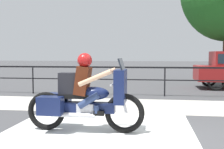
# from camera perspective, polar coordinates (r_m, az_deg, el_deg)

# --- Properties ---
(ground_plane) EXTENTS (120.00, 120.00, 0.00)m
(ground_plane) POSITION_cam_1_polar(r_m,az_deg,el_deg) (5.20, 13.25, -13.20)
(ground_plane) COLOR #424244
(sidewalk_band) EXTENTS (44.00, 2.40, 0.01)m
(sidewalk_band) POSITION_cam_1_polar(r_m,az_deg,el_deg) (8.50, 11.23, -6.36)
(sidewalk_band) COLOR #B7B2A8
(sidewalk_band) RESTS_ON ground
(crosswalk_band) EXTENTS (3.76, 6.00, 0.01)m
(crosswalk_band) POSITION_cam_1_polar(r_m,az_deg,el_deg) (5.10, -4.21, -13.41)
(crosswalk_band) COLOR silver
(crosswalk_band) RESTS_ON ground
(fence_railing) EXTENTS (36.00, 0.05, 1.09)m
(fence_railing) POSITION_cam_1_polar(r_m,az_deg,el_deg) (10.45, 10.69, 0.30)
(fence_railing) COLOR black
(fence_railing) RESTS_ON ground
(motorcycle) EXTENTS (2.37, 0.76, 1.57)m
(motorcycle) POSITION_cam_1_polar(r_m,az_deg,el_deg) (5.60, -5.56, -4.49)
(motorcycle) COLOR black
(motorcycle) RESTS_ON ground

